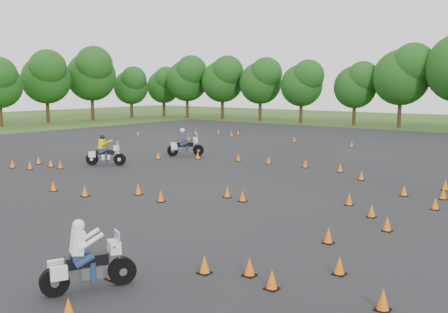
% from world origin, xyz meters
% --- Properties ---
extents(ground, '(140.00, 140.00, 0.00)m').
position_xyz_m(ground, '(0.00, 0.00, 0.00)').
color(ground, '#2D5119').
rests_on(ground, ground).
extents(asphalt_pad, '(62.00, 62.00, 0.00)m').
position_xyz_m(asphalt_pad, '(0.00, 6.00, 0.01)').
color(asphalt_pad, black).
rests_on(asphalt_pad, ground).
extents(traffic_cones, '(36.50, 32.85, 0.45)m').
position_xyz_m(traffic_cones, '(0.34, 5.24, 0.23)').
color(traffic_cones, orange).
rests_on(traffic_cones, asphalt_pad).
extents(rider_grey, '(2.22, 2.28, 1.88)m').
position_xyz_m(rider_grey, '(-7.30, 9.36, 0.94)').
color(rider_grey, '#3F4047').
rests_on(rider_grey, ground).
extents(rider_yellow, '(2.34, 1.91, 1.81)m').
position_xyz_m(rider_yellow, '(-8.37, 3.55, 0.91)').
color(rider_yellow, gold).
rests_on(rider_yellow, ground).
extents(rider_white, '(1.57, 2.25, 1.68)m').
position_xyz_m(rider_white, '(5.58, -8.43, 0.85)').
color(rider_white, white).
rests_on(rider_white, ground).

